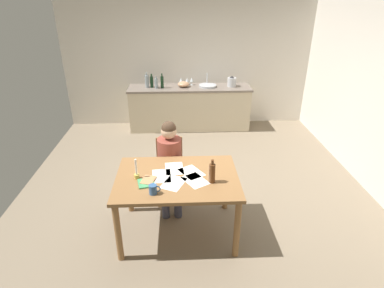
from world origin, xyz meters
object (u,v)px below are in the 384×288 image
(coffee_mug, at_px, (153,189))
(candlestick, at_px, (137,173))
(chair_at_table, at_px, (170,166))
(bottle_oil, at_px, (147,81))
(wine_glass_near_sink, at_px, (192,80))
(book_cookery, at_px, (148,180))
(wine_glass_back_left, at_px, (181,80))
(sink_unit, at_px, (208,86))
(bottle_wine_red, at_px, (156,83))
(person_seated, at_px, (170,160))
(mixing_bowl, at_px, (184,84))
(stovetop_kettle, at_px, (232,82))
(dining_table, at_px, (177,184))
(bottle_sauce, at_px, (162,82))
(bottle_vinegar, at_px, (152,82))
(book_magazine, at_px, (146,183))
(wine_bottle_on_table, at_px, (212,173))
(wine_glass_by_kettle, at_px, (187,80))

(coffee_mug, height_order, candlestick, candlestick)
(chair_at_table, height_order, bottle_oil, bottle_oil)
(wine_glass_near_sink, bearing_deg, coffee_mug, -98.46)
(book_cookery, distance_m, wine_glass_back_left, 3.56)
(sink_unit, distance_m, wine_glass_near_sink, 0.37)
(wine_glass_near_sink, bearing_deg, wine_glass_back_left, 180.00)
(candlestick, xyz_separation_m, wine_glass_back_left, (0.54, 3.47, 0.16))
(wine_glass_back_left, bearing_deg, bottle_wine_red, -156.15)
(person_seated, relative_size, mixing_bowl, 4.99)
(stovetop_kettle, bearing_deg, chair_at_table, -115.71)
(candlestick, xyz_separation_m, stovetop_kettle, (1.59, 3.32, 0.15))
(dining_table, distance_m, person_seated, 0.59)
(bottle_sauce, xyz_separation_m, wine_glass_near_sink, (0.61, 0.20, -0.02))
(bottle_oil, bearing_deg, coffee_mug, -84.36)
(bottle_sauce, bearing_deg, bottle_vinegar, 165.84)
(bottle_oil, bearing_deg, person_seated, -79.44)
(chair_at_table, bearing_deg, bottle_sauce, 94.35)
(wine_glass_back_left, bearing_deg, book_magazine, -96.89)
(book_magazine, distance_m, sink_unit, 3.58)
(book_magazine, relative_size, wine_glass_back_left, 1.23)
(chair_at_table, bearing_deg, coffee_mug, -97.78)
(coffee_mug, xyz_separation_m, wine_bottle_on_table, (0.63, 0.19, 0.07))
(chair_at_table, distance_m, bottle_oil, 2.69)
(person_seated, height_order, wine_bottle_on_table, person_seated)
(bottle_wine_red, bearing_deg, dining_table, -82.74)
(sink_unit, xyz_separation_m, stovetop_kettle, (0.50, -0.00, 0.08))
(candlestick, distance_m, bottle_sauce, 3.27)
(dining_table, relative_size, candlestick, 5.77)
(chair_at_table, relative_size, wine_glass_near_sink, 5.72)
(chair_at_table, xyz_separation_m, person_seated, (0.01, -0.15, 0.18))
(coffee_mug, relative_size, wine_bottle_on_table, 0.45)
(coffee_mug, relative_size, bottle_sauce, 0.42)
(chair_at_table, height_order, book_cookery, chair_at_table)
(chair_at_table, xyz_separation_m, wine_glass_near_sink, (0.42, 2.72, 0.51))
(book_magazine, height_order, bottle_vinegar, bottle_vinegar)
(person_seated, distance_m, candlestick, 0.71)
(wine_glass_near_sink, height_order, wine_glass_by_kettle, same)
(wine_bottle_on_table, relative_size, wine_glass_back_left, 1.80)
(mixing_bowl, bearing_deg, wine_glass_back_left, 109.43)
(wine_bottle_on_table, relative_size, wine_glass_by_kettle, 1.80)
(mixing_bowl, bearing_deg, book_cookery, -97.74)
(candlestick, bearing_deg, bottle_vinegar, 90.97)
(bottle_wine_red, height_order, stovetop_kettle, bottle_wine_red)
(coffee_mug, xyz_separation_m, book_cookery, (-0.07, 0.24, -0.04))
(bottle_wine_red, xyz_separation_m, wine_glass_back_left, (0.50, 0.22, 0.01))
(wine_bottle_on_table, bearing_deg, dining_table, 161.71)
(wine_bottle_on_table, height_order, sink_unit, sink_unit)
(dining_table, bearing_deg, mixing_bowl, 87.57)
(stovetop_kettle, bearing_deg, wine_glass_back_left, 171.83)
(chair_at_table, xyz_separation_m, wine_glass_by_kettle, (0.32, 2.72, 0.51))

